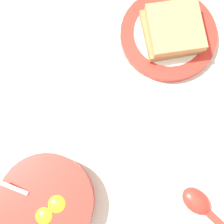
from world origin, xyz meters
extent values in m
plane|color=beige|center=(0.00, 0.00, 0.00)|extent=(3.00, 3.00, 0.00)
cylinder|color=red|center=(-0.16, 0.04, 0.03)|extent=(0.17, 0.17, 0.05)
cylinder|color=white|center=(-0.16, 0.04, 0.03)|extent=(0.14, 0.14, 0.02)
ellipsoid|color=yellow|center=(-0.17, 0.02, 0.04)|extent=(0.04, 0.04, 0.02)
ellipsoid|color=yellow|center=(-0.15, 0.03, 0.04)|extent=(0.04, 0.04, 0.02)
cylinder|color=black|center=(-0.18, 0.05, 0.04)|extent=(0.03, 0.03, 0.00)
ellipsoid|color=silver|center=(-0.17, 0.06, 0.04)|extent=(0.03, 0.02, 0.01)
cube|color=silver|center=(-0.19, 0.09, 0.06)|extent=(0.03, 0.05, 0.03)
cylinder|color=red|center=(0.22, 0.17, 0.01)|extent=(0.20, 0.20, 0.02)
cylinder|color=white|center=(0.22, 0.17, 0.02)|extent=(0.14, 0.14, 0.00)
cube|color=#9E7042|center=(0.22, 0.17, 0.03)|extent=(0.14, 0.14, 0.02)
cube|color=tan|center=(0.22, 0.17, 0.05)|extent=(0.14, 0.14, 0.02)
ellipsoid|color=red|center=(0.06, -0.12, 0.01)|extent=(0.05, 0.06, 0.03)
camera|label=1|loc=(-0.04, 0.01, 0.60)|focal=50.00mm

